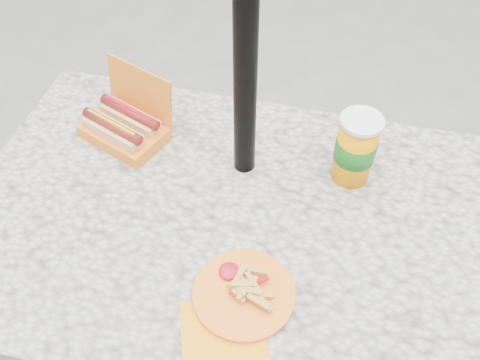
% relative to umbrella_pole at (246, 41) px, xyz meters
% --- Properties ---
extents(ground, '(60.00, 60.00, 0.00)m').
position_rel_umbrella_pole_xyz_m(ground, '(0.00, -0.16, -1.10)').
color(ground, slate).
extents(picnic_table, '(1.20, 0.80, 0.75)m').
position_rel_umbrella_pole_xyz_m(picnic_table, '(0.00, -0.16, -0.46)').
color(picnic_table, beige).
rests_on(picnic_table, ground).
extents(umbrella_pole, '(0.05, 0.05, 2.20)m').
position_rel_umbrella_pole_xyz_m(umbrella_pole, '(0.00, 0.00, 0.00)').
color(umbrella_pole, black).
rests_on(umbrella_pole, ground).
extents(hotdog_box, '(0.25, 0.22, 0.17)m').
position_rel_umbrella_pole_xyz_m(hotdog_box, '(-0.31, 0.03, -0.31)').
color(hotdog_box, orange).
rests_on(hotdog_box, picnic_table).
extents(fries_plate, '(0.22, 0.29, 0.04)m').
position_rel_umbrella_pole_xyz_m(fries_plate, '(0.08, -0.35, -0.34)').
color(fries_plate, orange).
rests_on(fries_plate, picnic_table).
extents(soda_cup, '(0.10, 0.10, 0.18)m').
position_rel_umbrella_pole_xyz_m(soda_cup, '(0.25, 0.03, -0.26)').
color(soda_cup, '#FF9900').
rests_on(soda_cup, picnic_table).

